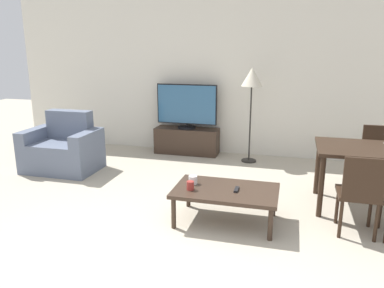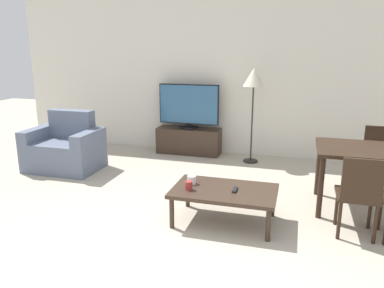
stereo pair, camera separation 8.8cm
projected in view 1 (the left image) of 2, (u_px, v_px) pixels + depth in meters
name	position (u px, v px, depth m)	size (l,w,h in m)	color
ground_plane	(135.00, 282.00, 3.02)	(18.00, 18.00, 0.00)	#B2A893
wall_back	(226.00, 76.00, 6.42)	(7.89, 0.06, 2.70)	silver
armchair	(63.00, 150.00, 5.72)	(1.08, 0.74, 0.89)	slate
tv_stand	(187.00, 141.00, 6.62)	(1.12, 0.37, 0.46)	#38281E
tv	(187.00, 106.00, 6.46)	(1.06, 0.32, 0.77)	black
coffee_table	(226.00, 192.00, 3.98)	(1.10, 0.68, 0.38)	#38281E
dining_table	(372.00, 156.00, 4.22)	(1.20, 0.83, 0.74)	black
dining_chair_near	(360.00, 191.00, 3.65)	(0.40, 0.40, 0.84)	black
dining_chair_far	(377.00, 155.00, 4.88)	(0.40, 0.40, 0.84)	black
floor_lamp	(252.00, 81.00, 5.88)	(0.33, 0.33, 1.53)	black
remote_primary	(237.00, 189.00, 3.93)	(0.04, 0.15, 0.02)	black
cup_white_near	(193.00, 180.00, 4.11)	(0.09, 0.09, 0.09)	white
cup_colored_far	(190.00, 186.00, 3.94)	(0.08, 0.08, 0.09)	maroon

